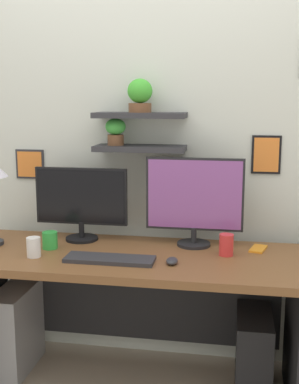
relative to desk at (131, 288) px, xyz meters
The scene contains 12 objects.
back_wall_assembly 0.89m from the desk, 89.60° to the left, with size 4.40×0.24×2.70m.
desk is the anchor object (origin of this frame).
monitor_left 0.55m from the desk, 153.03° to the left, with size 0.52×0.18×0.41m.
monitor_right 0.58m from the desk, 26.99° to the left, with size 0.52×0.18×0.48m.
keyboard 0.29m from the desk, 110.03° to the right, with size 0.44×0.14×0.02m, color #2D2D33.
computer_mouse 0.37m from the desk, 35.69° to the right, with size 0.06×0.09×0.03m, color #2D2D33.
cell_phone 0.70m from the desk, 11.67° to the left, with size 0.07×0.14×0.01m, color orange.
coffee_mug 0.50m from the desk, behind, with size 0.08×0.08×0.09m, color green.
pen_cup 0.56m from the desk, 158.38° to the right, with size 0.07×0.07×0.10m, color white.
water_cup 0.56m from the desk, ahead, with size 0.07×0.07×0.11m, color red.
computer_tower_left 0.75m from the desk, behind, with size 0.18×0.40×0.48m, color #99999E.
computer_tower_right 0.73m from the desk, ahead, with size 0.18×0.40×0.44m, color black.
Camera 1 is at (0.53, -2.41, 1.54)m, focal length 47.18 mm.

